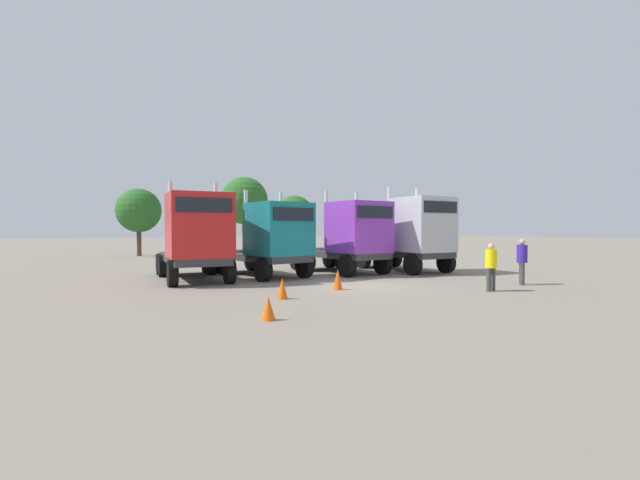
% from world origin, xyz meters
% --- Properties ---
extents(ground, '(200.00, 200.00, 0.00)m').
position_xyz_m(ground, '(0.00, 0.00, 0.00)').
color(ground, gray).
extents(semi_truck_red, '(2.86, 6.31, 4.25)m').
position_xyz_m(semi_truck_red, '(-5.29, 4.19, 1.90)').
color(semi_truck_red, '#333338').
rests_on(semi_truck_red, ground).
extents(semi_truck_teal, '(3.61, 6.24, 3.97)m').
position_xyz_m(semi_truck_teal, '(-1.93, 4.31, 1.74)').
color(semi_truck_teal, '#333338').
rests_on(semi_truck_teal, ground).
extents(semi_truck_purple, '(3.10, 5.90, 4.11)m').
position_xyz_m(semi_truck_purple, '(2.15, 3.91, 1.85)').
color(semi_truck_purple, '#333338').
rests_on(semi_truck_purple, ground).
extents(semi_truck_silver, '(2.67, 6.48, 4.38)m').
position_xyz_m(semi_truck_silver, '(5.51, 3.24, 1.98)').
color(semi_truck_silver, '#333338').
rests_on(semi_truck_silver, ground).
extents(visitor_in_hivis, '(0.46, 0.46, 1.71)m').
position_xyz_m(visitor_in_hivis, '(3.36, -3.46, 0.99)').
color(visitor_in_hivis, '#3E3E3E').
rests_on(visitor_in_hivis, ground).
extents(visitor_with_camera, '(0.57, 0.57, 1.82)m').
position_xyz_m(visitor_with_camera, '(5.91, -2.80, 1.06)').
color(visitor_with_camera, '#3C3C3C').
rests_on(visitor_with_camera, ground).
extents(traffic_cone_near, '(0.36, 0.36, 0.59)m').
position_xyz_m(traffic_cone_near, '(-5.45, -4.32, 0.30)').
color(traffic_cone_near, '#F2590C').
rests_on(traffic_cone_near, ground).
extents(traffic_cone_mid, '(0.36, 0.36, 0.67)m').
position_xyz_m(traffic_cone_mid, '(-3.88, -1.54, 0.33)').
color(traffic_cone_mid, '#F2590C').
rests_on(traffic_cone_mid, ground).
extents(traffic_cone_far, '(0.36, 0.36, 0.75)m').
position_xyz_m(traffic_cone_far, '(-1.26, -0.56, 0.37)').
color(traffic_cone_far, '#F2590C').
rests_on(traffic_cone_far, ground).
extents(oak_far_left, '(3.56, 3.56, 5.48)m').
position_xyz_m(oak_far_left, '(-5.56, 23.94, 3.69)').
color(oak_far_left, '#4C3823').
rests_on(oak_far_left, ground).
extents(oak_far_centre, '(3.76, 3.76, 6.34)m').
position_xyz_m(oak_far_centre, '(1.79, 19.26, 4.43)').
color(oak_far_centre, '#4C3823').
rests_on(oak_far_centre, ground).
extents(oak_far_right, '(3.38, 3.38, 5.19)m').
position_xyz_m(oak_far_right, '(7.12, 21.22, 3.48)').
color(oak_far_right, '#4C3823').
rests_on(oak_far_right, ground).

